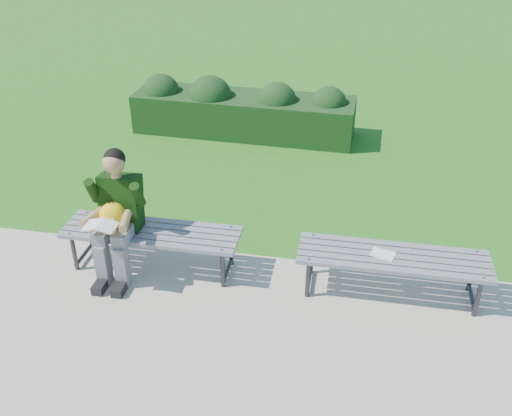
# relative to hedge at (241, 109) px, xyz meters

# --- Properties ---
(ground) EXTENTS (80.00, 80.00, 0.00)m
(ground) POSITION_rel_hedge_xyz_m (0.44, -3.27, -0.39)
(ground) COLOR #2D711B
(ground) RESTS_ON ground
(walkway) EXTENTS (30.00, 3.50, 0.02)m
(walkway) POSITION_rel_hedge_xyz_m (0.44, -5.02, -0.38)
(walkway) COLOR #B2AA98
(walkway) RESTS_ON ground
(hedge) EXTENTS (3.44, 0.99, 0.91)m
(hedge) POSITION_rel_hedge_xyz_m (0.00, 0.00, 0.00)
(hedge) COLOR #143A16
(hedge) RESTS_ON ground
(bench_left) EXTENTS (1.80, 0.50, 0.46)m
(bench_left) POSITION_rel_hedge_xyz_m (-0.16, -3.66, 0.03)
(bench_left) COLOR gray
(bench_left) RESTS_ON walkway
(bench_right) EXTENTS (1.80, 0.50, 0.46)m
(bench_right) POSITION_rel_hedge_xyz_m (2.24, -3.65, 0.03)
(bench_right) COLOR gray
(bench_right) RESTS_ON walkway
(seated_boy) EXTENTS (0.56, 0.76, 1.31)m
(seated_boy) POSITION_rel_hedge_xyz_m (-0.46, -3.75, 0.32)
(seated_boy) COLOR slate
(seated_boy) RESTS_ON walkway
(paper_sheet) EXTENTS (0.26, 0.22, 0.01)m
(paper_sheet) POSITION_rel_hedge_xyz_m (2.14, -3.65, 0.08)
(paper_sheet) COLOR white
(paper_sheet) RESTS_ON bench_right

